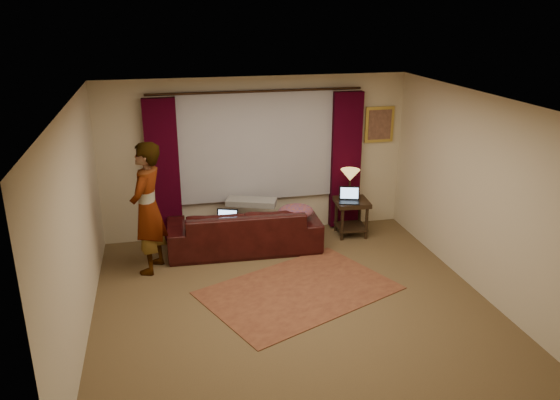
{
  "coord_description": "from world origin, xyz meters",
  "views": [
    {
      "loc": [
        -1.54,
        -5.98,
        3.61
      ],
      "look_at": [
        0.1,
        1.2,
        1.0
      ],
      "focal_mm": 35.0,
      "sensor_mm": 36.0,
      "label": 1
    }
  ],
  "objects_px": {
    "sofa": "(244,221)",
    "person": "(148,208)",
    "end_table": "(351,218)",
    "laptop_table": "(349,196)",
    "laptop_sofa": "(226,220)",
    "tiffany_lamp": "(350,184)"
  },
  "relations": [
    {
      "from": "end_table",
      "to": "person",
      "type": "relative_size",
      "value": 0.32
    },
    {
      "from": "tiffany_lamp",
      "to": "person",
      "type": "distance_m",
      "value": 3.29
    },
    {
      "from": "sofa",
      "to": "laptop_sofa",
      "type": "distance_m",
      "value": 0.37
    },
    {
      "from": "laptop_sofa",
      "to": "end_table",
      "type": "bearing_deg",
      "value": 29.49
    },
    {
      "from": "laptop_table",
      "to": "end_table",
      "type": "bearing_deg",
      "value": 67.61
    },
    {
      "from": "sofa",
      "to": "person",
      "type": "distance_m",
      "value": 1.55
    },
    {
      "from": "laptop_sofa",
      "to": "person",
      "type": "distance_m",
      "value": 1.2
    },
    {
      "from": "end_table",
      "to": "person",
      "type": "distance_m",
      "value": 3.36
    },
    {
      "from": "tiffany_lamp",
      "to": "laptop_table",
      "type": "relative_size",
      "value": 1.42
    },
    {
      "from": "person",
      "to": "sofa",
      "type": "bearing_deg",
      "value": 127.87
    },
    {
      "from": "sofa",
      "to": "laptop_table",
      "type": "distance_m",
      "value": 1.76
    },
    {
      "from": "laptop_sofa",
      "to": "laptop_table",
      "type": "distance_m",
      "value": 2.07
    },
    {
      "from": "laptop_sofa",
      "to": "person",
      "type": "relative_size",
      "value": 0.18
    },
    {
      "from": "sofa",
      "to": "tiffany_lamp",
      "type": "height_order",
      "value": "tiffany_lamp"
    },
    {
      "from": "sofa",
      "to": "laptop_sofa",
      "type": "height_order",
      "value": "sofa"
    },
    {
      "from": "sofa",
      "to": "end_table",
      "type": "xyz_separation_m",
      "value": [
        1.83,
        0.17,
        -0.17
      ]
    },
    {
      "from": "laptop_table",
      "to": "person",
      "type": "bearing_deg",
      "value": -153.77
    },
    {
      "from": "person",
      "to": "laptop_table",
      "type": "bearing_deg",
      "value": 120.39
    },
    {
      "from": "laptop_sofa",
      "to": "end_table",
      "type": "xyz_separation_m",
      "value": [
        2.13,
        0.35,
        -0.28
      ]
    },
    {
      "from": "tiffany_lamp",
      "to": "laptop_table",
      "type": "bearing_deg",
      "value": -109.46
    },
    {
      "from": "sofa",
      "to": "laptop_table",
      "type": "relative_size",
      "value": 6.61
    },
    {
      "from": "sofa",
      "to": "laptop_table",
      "type": "bearing_deg",
      "value": -175.25
    }
  ]
}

